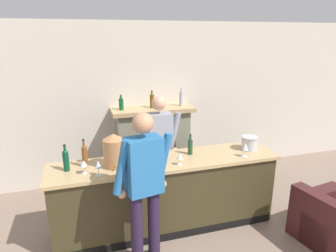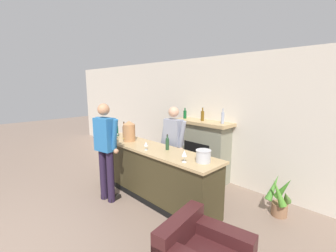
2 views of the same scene
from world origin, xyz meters
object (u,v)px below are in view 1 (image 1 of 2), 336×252
Objects in this scene: person_bartender at (159,147)px; wine_glass_front_right at (245,147)px; fireplace_stone at (153,144)px; wine_bottle_riesling_slim at (66,159)px; wine_glass_mid_counter at (180,157)px; armchair_black at (333,224)px; copper_dispenser at (114,150)px; wine_glass_back_row at (84,164)px; wine_glass_front_left at (98,165)px; person_customer at (144,188)px; wine_bottle_rose_blush at (190,145)px; potted_plant_corner at (253,159)px; wine_glass_near_bucket at (84,153)px; wine_bottle_cabernet_heavy at (85,155)px; ice_bucket_steel at (250,143)px.

person_bartender is 1.23m from wine_glass_front_right.
fireplace_stone is 1.99m from wine_bottle_riesling_slim.
armchair_black is at bearing -21.79° from wine_glass_mid_counter.
fireplace_stone is 3.94× the size of copper_dispenser.
wine_glass_back_row is at bearing 164.68° from armchair_black.
fireplace_stone is 8.82× the size of wine_glass_front_left.
person_bartender is (-0.11, -0.84, 0.26)m from fireplace_stone.
wine_glass_back_row is 0.18m from wine_glass_front_left.
person_customer is at bearing 174.49° from armchair_black.
armchair_black is 0.56× the size of person_bartender.
person_customer reaches higher than copper_dispenser.
wine_bottle_rose_blush is (1.02, 0.11, -0.09)m from copper_dispenser.
person_customer is at bearing -135.82° from wine_bottle_rose_blush.
wine_glass_front_right is (-0.98, -1.27, 0.81)m from potted_plant_corner.
wine_glass_mid_counter is at bearing 158.21° from armchair_black.
person_bartender reaches higher than wine_glass_mid_counter.
person_bartender reaches higher than copper_dispenser.
person_bartender is 1.13m from wine_glass_near_bucket.
wine_glass_front_left is (-0.20, -0.19, -0.08)m from copper_dispenser.
armchair_black reaches higher than potted_plant_corner.
wine_bottle_cabernet_heavy reaches higher than wine_bottle_riesling_slim.
wine_glass_front_left is at bearing 131.79° from person_customer.
person_bartender is at bearing 24.14° from wine_bottle_cabernet_heavy.
potted_plant_corner is 3.54× the size of wine_glass_front_right.
wine_glass_back_row is at bearing 135.29° from person_customer.
wine_glass_near_bucket reaches higher than armchair_black.
wine_bottle_riesling_slim is 0.93× the size of wine_bottle_cabernet_heavy.
potted_plant_corner is 2.40m from wine_glass_mid_counter.
wine_glass_front_right is at bearing -5.68° from wine_bottle_riesling_slim.
fireplace_stone is 2.49× the size of potted_plant_corner.
armchair_black is 2.45m from person_bartender.
person_customer is at bearing -71.77° from copper_dispenser.
wine_bottle_riesling_slim reaches higher than wine_glass_mid_counter.
wine_glass_mid_counter is (-1.88, -1.27, 0.78)m from potted_plant_corner.
person_bartender reaches higher than wine_bottle_cabernet_heavy.
wine_bottle_cabernet_heavy is 0.20m from wine_glass_back_row.
wine_glass_front_right is at bearing 18.66° from person_customer.
person_bartender reaches higher than fireplace_stone.
copper_dispenser is 1.88m from ice_bucket_steel.
wine_bottle_riesling_slim is at bearing -157.45° from person_bartender.
copper_dispenser is at bearing -34.55° from wine_glass_near_bucket.
copper_dispenser reaches higher than wine_glass_front_right.
person_bartender is 10.01× the size of wine_glass_near_bucket.
person_bartender is 1.21m from wine_glass_front_left.
wine_bottle_cabernet_heavy is 2.06× the size of wine_glass_near_bucket.
person_customer is 0.82m from wine_glass_back_row.
ice_bucket_steel is 1.51× the size of wine_glass_mid_counter.
wine_glass_front_left reaches higher than wine_glass_mid_counter.
person_bartender reaches higher than armchair_black.
ice_bucket_steel is 1.36× the size of wine_glass_near_bucket.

